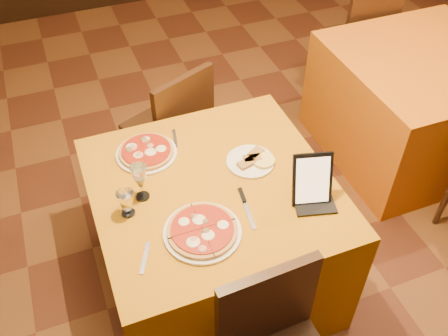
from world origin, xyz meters
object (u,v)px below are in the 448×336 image
object	(u,v)px
pizza_near	(202,231)
pizza_far	(146,152)
tablet	(312,179)
chair_side_far	(354,38)
wine_glass	(140,182)
main_table	(214,235)
chair_main_far	(166,127)
side_table	(415,105)
water_glass	(127,203)

from	to	relation	value
pizza_near	pizza_far	bearing A→B (deg)	99.42
pizza_near	tablet	xyz separation A→B (m)	(0.52, 0.02, 0.10)
chair_side_far	wine_glass	world-z (taller)	wine_glass
main_table	chair_main_far	size ratio (longest dim) A/B	1.21
chair_side_far	tablet	distance (m)	2.07
pizza_far	side_table	bearing A→B (deg)	7.26
water_glass	main_table	bearing A→B (deg)	4.20
pizza_near	main_table	bearing A→B (deg)	61.42
chair_main_far	wine_glass	xyz separation A→B (m)	(-0.32, -0.79, 0.39)
chair_main_far	wine_glass	distance (m)	0.94
side_table	tablet	size ratio (longest dim) A/B	4.51
chair_side_far	pizza_near	distance (m)	2.42
tablet	pizza_near	bearing A→B (deg)	-163.30
main_table	tablet	distance (m)	0.67
main_table	pizza_near	size ratio (longest dim) A/B	3.31
chair_main_far	pizza_near	world-z (taller)	chair_main_far
chair_side_far	tablet	size ratio (longest dim) A/B	3.73
chair_main_far	chair_side_far	size ratio (longest dim) A/B	1.00
pizza_far	water_glass	world-z (taller)	water_glass
chair_side_far	pizza_far	world-z (taller)	chair_side_far
chair_main_far	pizza_far	xyz separation A→B (m)	(-0.23, -0.53, 0.31)
chair_main_far	main_table	bearing A→B (deg)	66.72
water_glass	wine_glass	bearing A→B (deg)	41.31
pizza_far	tablet	xyz separation A→B (m)	(0.61, -0.54, 0.10)
side_table	tablet	world-z (taller)	tablet
tablet	main_table	bearing A→B (deg)	163.06
side_table	chair_main_far	bearing A→B (deg)	170.24
chair_main_far	tablet	xyz separation A→B (m)	(0.38, -1.07, 0.41)
main_table	tablet	world-z (taller)	tablet
wine_glass	tablet	distance (m)	0.75
side_table	chair_side_far	size ratio (longest dim) A/B	1.21
main_table	water_glass	world-z (taller)	water_glass
pizza_near	pizza_far	size ratio (longest dim) A/B	1.11
main_table	water_glass	bearing A→B (deg)	-175.80
pizza_near	water_glass	size ratio (longest dim) A/B	2.56
chair_side_far	pizza_far	size ratio (longest dim) A/B	3.03
side_table	chair_side_far	distance (m)	0.80
chair_main_far	wine_glass	world-z (taller)	wine_glass
pizza_near	water_glass	xyz separation A→B (m)	(-0.27, 0.22, 0.05)
side_table	water_glass	size ratio (longest dim) A/B	8.46
main_table	pizza_near	bearing A→B (deg)	-118.58
main_table	pizza_far	world-z (taller)	pizza_far
main_table	tablet	xyz separation A→B (m)	(0.38, -0.23, 0.49)
main_table	chair_main_far	distance (m)	0.84
main_table	pizza_far	xyz separation A→B (m)	(-0.23, 0.31, 0.39)
water_glass	tablet	xyz separation A→B (m)	(0.78, -0.20, 0.06)
side_table	chair_main_far	size ratio (longest dim) A/B	1.21
side_table	chair_main_far	world-z (taller)	chair_main_far
main_table	chair_main_far	world-z (taller)	chair_main_far
chair_side_far	tablet	bearing A→B (deg)	53.64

